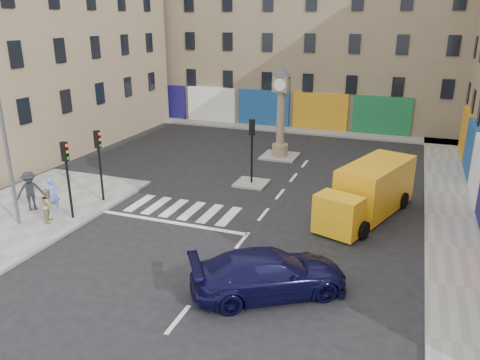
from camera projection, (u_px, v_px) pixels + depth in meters
The scene contains 17 objects.
ground at pixel (234, 251), 19.37m from camera, with size 120.00×120.00×0.00m, color black.
sidewalk_right at pixel (450, 194), 25.35m from camera, with size 2.60×30.00×0.15m, color gray.
sidewalk_far at pixel (283, 129), 40.33m from camera, with size 32.00×2.40×0.15m, color gray.
island_near at pixel (251, 183), 27.10m from camera, with size 1.80×1.80×0.12m, color gray.
island_far at pixel (280, 156), 32.41m from camera, with size 2.40×2.40×0.12m, color gray.
building_far at pixel (303, 25), 42.70m from camera, with size 32.00×10.00×17.00m, color #837157.
building_left at pixel (48, 42), 33.79m from camera, with size 8.00×20.00×15.00m, color #8D765C.
traffic_light_left_near at pixel (67, 168), 21.42m from camera, with size 0.28×0.22×3.70m.
traffic_light_left_far at pixel (99, 154), 23.55m from camera, with size 0.28×0.22×3.70m.
traffic_light_island at pixel (252, 141), 26.27m from camera, with size 0.28×0.22×3.70m.
lamp_post at pixel (3, 124), 20.09m from camera, with size 0.50×0.25×8.30m.
clock_pillar at pixel (281, 106), 31.26m from camera, with size 1.20×1.20×6.10m.
navy_sedan at pixel (269, 273), 16.12m from camera, with size 2.22×5.46×1.58m, color black.
yellow_van at pixel (369, 191), 22.53m from camera, with size 4.15×7.11×2.48m.
pedestrian_blue at pixel (53, 195), 22.57m from camera, with size 0.64×0.42×1.75m, color #5C7DD3.
pedestrian_tan at pixel (49, 205), 21.57m from camera, with size 0.78×0.60×1.60m, color #96885C.
pedestrian_dark at pixel (30, 191), 22.83m from camera, with size 1.27×0.73×1.97m, color black.
Camera 1 is at (6.26, -16.17, 9.12)m, focal length 35.00 mm.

